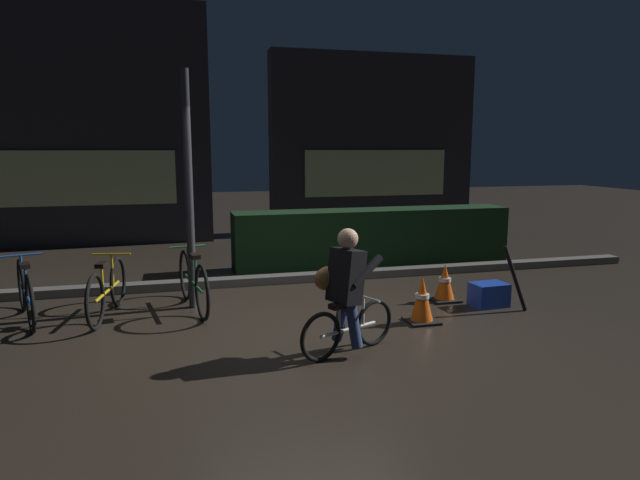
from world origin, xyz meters
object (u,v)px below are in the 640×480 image
Objects in this scene: street_post at (189,192)px; traffic_cone_near at (422,300)px; parked_bike_center_left at (193,282)px; traffic_cone_far at (445,283)px; cyclist at (345,291)px; parked_bike_left_mid at (107,290)px; parked_bike_leftmost at (26,293)px; closed_umbrella at (515,278)px; blue_crate at (489,295)px.

street_post is 5.37× the size of traffic_cone_near.
parked_bike_center_left is 3.34× the size of traffic_cone_far.
street_post is 2.58m from cyclist.
parked_bike_left_mid is 3.03m from cyclist.
cyclist is at bearing -148.44° from traffic_cone_near.
street_post reaches higher than parked_bike_center_left.
parked_bike_center_left is 3.03× the size of traffic_cone_near.
traffic_cone_near is 1.04m from traffic_cone_far.
cyclist reaches higher than traffic_cone_far.
parked_bike_left_mid is at bearing -170.85° from street_post.
parked_bike_center_left is at bearing -107.89° from parked_bike_leftmost.
parked_bike_center_left is 1.95× the size of closed_umbrella.
parked_bike_leftmost is 1.90m from parked_bike_center_left.
cyclist is (-1.84, -1.49, 0.39)m from traffic_cone_far.
traffic_cone_near is (4.44, -1.20, -0.08)m from parked_bike_leftmost.
closed_umbrella is at bearing -51.61° from blue_crate.
parked_bike_leftmost is 2.88× the size of traffic_cone_near.
traffic_cone_far is 0.58m from blue_crate.
parked_bike_center_left reaches higher than traffic_cone_far.
parked_bike_leftmost reaches higher than blue_crate.
cyclist is at bearing -138.20° from parked_bike_leftmost.
parked_bike_left_mid is at bearing 175.08° from traffic_cone_far.
parked_bike_leftmost is at bearing -176.86° from street_post.
street_post is at bearing 170.79° from traffic_cone_far.
parked_bike_leftmost is 3.81m from cyclist.
parked_bike_left_mid is at bearing -111.67° from parked_bike_leftmost.
parked_bike_leftmost is 5.84m from closed_umbrella.
parked_bike_center_left is (0.01, -0.10, -1.12)m from street_post.
traffic_cone_far is (3.23, -0.43, -0.11)m from parked_bike_center_left.
cyclist is (-1.15, -0.71, 0.37)m from traffic_cone_near.
traffic_cone_near reaches higher than blue_crate.
parked_bike_center_left is 3.99m from closed_umbrella.
blue_crate is at bearing -116.23° from parked_bike_leftmost.
parked_bike_leftmost reaches higher than traffic_cone_far.
parked_bike_leftmost is at bearing 80.49° from parked_bike_center_left.
traffic_cone_near is (3.54, -1.14, -0.07)m from parked_bike_left_mid.
parked_bike_left_mid is 3.16× the size of traffic_cone_far.
parked_bike_leftmost reaches higher than traffic_cone_near.
closed_umbrella is (3.86, -1.15, -1.06)m from street_post.
street_post is 3.50m from traffic_cone_far.
street_post is at bearing -104.92° from parked_bike_leftmost.
traffic_cone_near is at bearing -131.47° from traffic_cone_far.
street_post is 3.45× the size of closed_umbrella.
parked_bike_left_mid is at bearing 117.92° from cyclist.
parked_bike_left_mid is 1.84× the size of closed_umbrella.
street_post is 1.87× the size of parked_bike_left_mid.
cyclist is at bearing -55.30° from street_post.
blue_crate is 0.35× the size of cyclist.
street_post is at bearing 100.39° from cyclist.
parked_bike_left_mid is (0.90, -0.06, -0.01)m from parked_bike_leftmost.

